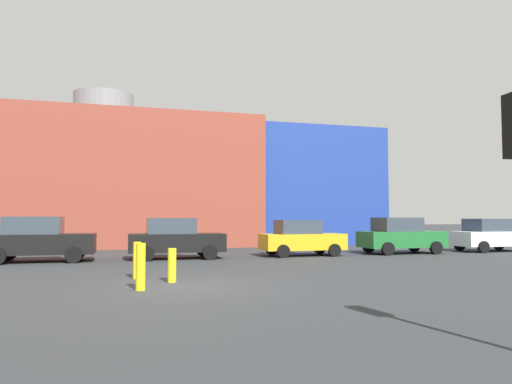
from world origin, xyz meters
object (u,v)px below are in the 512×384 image
at_px(parked_car_4, 400,236).
at_px(bollard_yellow_2, 137,260).
at_px(parked_car_5, 490,235).
at_px(parked_car_3, 301,238).
at_px(bollard_yellow_0, 172,265).
at_px(bollard_yellow_1, 141,267).
at_px(parked_car_2, 175,238).
at_px(parked_car_1, 39,239).

distance_m(parked_car_4, bollard_yellow_2, 14.83).
distance_m(parked_car_4, parked_car_5, 5.56).
xyz_separation_m(parked_car_3, bollard_yellow_0, (-6.90, -7.71, -0.37)).
xyz_separation_m(parked_car_4, bollard_yellow_1, (-13.23, -9.00, -0.32)).
bearing_deg(bollard_yellow_2, bollard_yellow_1, -89.36).
bearing_deg(bollard_yellow_1, bollard_yellow_2, 90.64).
xyz_separation_m(parked_car_4, parked_car_5, (5.56, 0.00, -0.03)).
height_order(parked_car_5, bollard_yellow_0, parked_car_5).
distance_m(parked_car_2, bollard_yellow_0, 7.77).
bearing_deg(bollard_yellow_2, bollard_yellow_0, -48.97).
bearing_deg(parked_car_1, bollard_yellow_2, -60.18).
distance_m(bollard_yellow_0, bollard_yellow_2, 1.43).
relative_size(parked_car_4, bollard_yellow_0, 4.43).
bearing_deg(parked_car_2, bollard_yellow_1, -101.25).
xyz_separation_m(parked_car_2, parked_car_5, (17.00, 0.00, -0.02)).
relative_size(bollard_yellow_1, bollard_yellow_2, 1.08).
relative_size(parked_car_1, parked_car_4, 1.02).
height_order(bollard_yellow_0, bollard_yellow_2, bollard_yellow_2).
relative_size(parked_car_1, bollard_yellow_0, 4.51).
distance_m(parked_car_2, parked_car_5, 17.00).
xyz_separation_m(parked_car_1, bollard_yellow_2, (3.80, -6.63, -0.38)).
distance_m(parked_car_1, parked_car_4, 17.06).
bearing_deg(parked_car_4, parked_car_2, 180.00).
relative_size(parked_car_4, bollard_yellow_2, 3.86).
relative_size(parked_car_4, parked_car_5, 1.04).
bearing_deg(parked_car_2, parked_car_5, 0.00).
relative_size(parked_car_5, bollard_yellow_0, 4.27).
height_order(parked_car_2, parked_car_5, parked_car_2).
xyz_separation_m(parked_car_3, parked_car_5, (10.99, -0.00, 0.03)).
distance_m(parked_car_3, bollard_yellow_2, 10.27).
bearing_deg(bollard_yellow_1, parked_car_5, 25.59).
bearing_deg(bollard_yellow_2, parked_car_2, 74.67).
distance_m(parked_car_2, bollard_yellow_2, 6.88).
height_order(parked_car_1, parked_car_2, parked_car_1).
relative_size(parked_car_2, parked_car_4, 0.99).
distance_m(parked_car_2, parked_car_3, 6.02).
xyz_separation_m(parked_car_4, bollard_yellow_2, (-13.26, -6.63, -0.36)).
distance_m(bollard_yellow_1, bollard_yellow_2, 2.37).
xyz_separation_m(parked_car_1, parked_car_4, (17.06, -0.00, -0.02)).
bearing_deg(parked_car_4, bollard_yellow_1, -145.78).
xyz_separation_m(parked_car_3, bollard_yellow_1, (-7.81, -9.00, -0.26)).
relative_size(parked_car_2, parked_car_3, 1.06).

